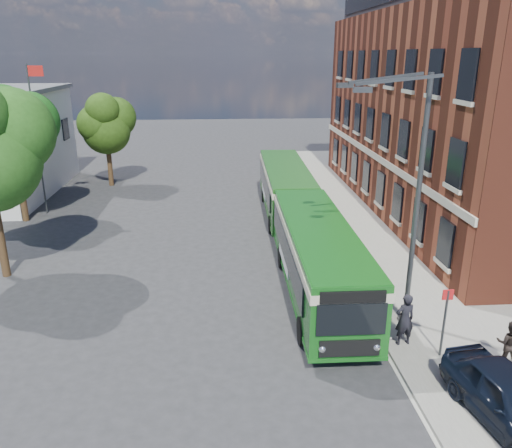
{
  "coord_description": "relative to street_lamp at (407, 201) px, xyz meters",
  "views": [
    {
      "loc": [
        -1.43,
        -17.88,
        9.55
      ],
      "look_at": [
        0.07,
        3.53,
        2.2
      ],
      "focal_mm": 35.0,
      "sensor_mm": 36.0,
      "label": 1
    }
  ],
  "objects": [
    {
      "name": "ground",
      "position": [
        -4.84,
        2.0,
        -4.79
      ],
      "size": [
        120.0,
        120.0,
        0.0
      ],
      "primitive_type": "plane",
      "color": "#2B2B2D",
      "rests_on": "ground"
    },
    {
      "name": "pavement",
      "position": [
        2.16,
        10.0,
        -4.72
      ],
      "size": [
        6.0,
        48.0,
        0.15
      ],
      "primitive_type": "cube",
      "color": "gray",
      "rests_on": "ground"
    },
    {
      "name": "kerb_line",
      "position": [
        -0.89,
        10.0,
        -4.79
      ],
      "size": [
        0.12,
        48.0,
        0.01
      ],
      "primitive_type": "cube",
      "color": "beige",
      "rests_on": "ground"
    },
    {
      "name": "brick_office",
      "position": [
        9.16,
        14.0,
        2.18
      ],
      "size": [
        12.1,
        26.0,
        14.2
      ],
      "color": "maroon",
      "rests_on": "ground"
    },
    {
      "name": "flagpole",
      "position": [
        -17.29,
        15.0,
        0.15
      ],
      "size": [
        0.95,
        0.1,
        9.0
      ],
      "color": "#3B3E40",
      "rests_on": "ground"
    },
    {
      "name": "street_lamp",
      "position": [
        0.0,
        0.0,
        0.0
      ],
      "size": [
        2.96,
        2.38,
        9.0
      ],
      "color": "#3B3E40",
      "rests_on": "ground"
    },
    {
      "name": "bus_stop_sign",
      "position": [
        0.76,
        -2.2,
        -3.28
      ],
      "size": [
        0.35,
        0.08,
        2.52
      ],
      "color": "#3B3E40",
      "rests_on": "ground"
    },
    {
      "name": "bus_front",
      "position": [
        -2.41,
        2.8,
        -2.96
      ],
      "size": [
        2.73,
        11.43,
        3.02
      ],
      "color": "#135416",
      "rests_on": "ground"
    },
    {
      "name": "bus_rear",
      "position": [
        -2.33,
        13.98,
        -2.96
      ],
      "size": [
        2.84,
        11.21,
        3.02
      ],
      "color": "#1F581A",
      "rests_on": "ground"
    },
    {
      "name": "parked_car",
      "position": [
        1.2,
        -5.44,
        -3.89
      ],
      "size": [
        2.4,
        4.62,
        1.5
      ],
      "primitive_type": "imported",
      "rotation": [
        0.0,
        0.0,
        0.15
      ],
      "color": "black",
      "rests_on": "pavement"
    },
    {
      "name": "pedestrian_a",
      "position": [
        -0.24,
        -1.45,
        -3.71
      ],
      "size": [
        0.74,
        0.55,
        1.86
      ],
      "primitive_type": "imported",
      "rotation": [
        0.0,
        0.0,
        3.3
      ],
      "color": "black",
      "rests_on": "pavement"
    },
    {
      "name": "pedestrian_b",
      "position": [
        2.62,
        -2.87,
        -3.87
      ],
      "size": [
        0.94,
        0.88,
        1.55
      ],
      "primitive_type": "imported",
      "rotation": [
        0.0,
        0.0,
        2.63
      ],
      "color": "black",
      "rests_on": "pavement"
    },
    {
      "name": "tree_mid",
      "position": [
        -18.05,
        13.49,
        0.64
      ],
      "size": [
        4.74,
        4.51,
        8.01
      ],
      "color": "#3C2715",
      "rests_on": "ground"
    },
    {
      "name": "tree_right",
      "position": [
        -14.65,
        21.81,
        -0.08
      ],
      "size": [
        4.11,
        3.91,
        6.94
      ],
      "color": "#3C2715",
      "rests_on": "ground"
    }
  ]
}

